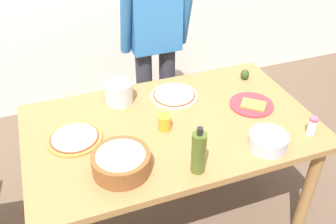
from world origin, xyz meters
The scene contains 13 objects.
ground centered at (0.00, 0.00, 0.00)m, with size 8.00×8.00×0.00m, color brown.
dining_table centered at (0.00, 0.00, 0.67)m, with size 1.60×0.96×0.76m.
person_cook centered at (0.16, 0.76, 0.94)m, with size 0.49×0.25×1.62m.
pizza_raw_on_board centered at (0.12, 0.25, 0.77)m, with size 0.30×0.30×0.02m.
pizza_cooked_on_tray centered at (-0.52, 0.05, 0.77)m, with size 0.29×0.29×0.02m.
plate_with_slice centered at (0.51, 0.00, 0.77)m, with size 0.26×0.26×0.02m.
popcorn_bowl centered at (-0.35, -0.26, 0.82)m, with size 0.28×0.28×0.11m.
mixing_bowl_steel centered at (0.40, -0.35, 0.80)m, with size 0.20×0.20×0.08m.
olive_oil_bottle centered at (-0.01, -0.38, 0.87)m, with size 0.07×0.07×0.26m.
steel_pot centered at (-0.21, 0.32, 0.83)m, with size 0.17×0.17×0.13m.
cup_orange centered at (-0.05, -0.03, 0.80)m, with size 0.07×0.07×0.09m, color orange.
salt_shaker centered at (0.67, -0.34, 0.81)m, with size 0.04×0.04×0.11m.
avocado centered at (0.63, 0.29, 0.80)m, with size 0.06×0.06×0.07m, color #2D4219.
Camera 1 is at (-0.59, -1.54, 2.03)m, focal length 39.98 mm.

